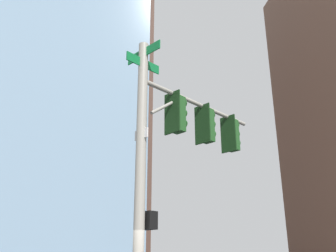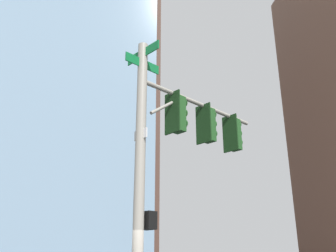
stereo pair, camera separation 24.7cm
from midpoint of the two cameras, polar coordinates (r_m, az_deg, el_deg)
The scene contains 3 objects.
signal_pole_assembly at distance 9.76m, azimuth 1.06°, elevation -2.99°, with size 3.17×4.13×7.18m.
building_brick_nearside at distance 57.18m, azimuth -11.67°, elevation 0.53°, with size 20.86×15.81×42.88m, color #4C3328.
building_glass_tower at distance 64.00m, azimuth -19.26°, elevation 9.25°, with size 28.07×32.55×63.71m, color #7A99B2.
Camera 1 is at (8.28, -1.08, 1.88)m, focal length 39.79 mm.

